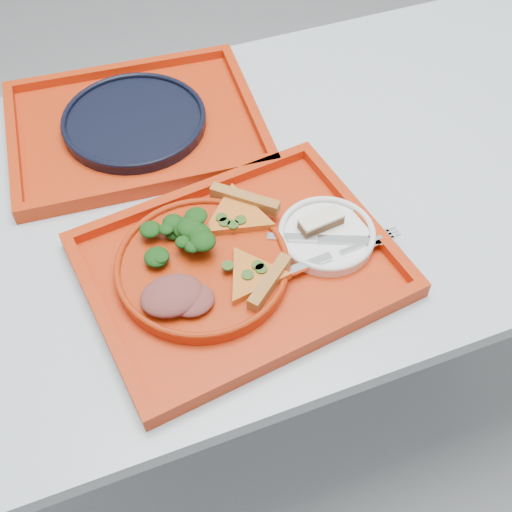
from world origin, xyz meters
name	(u,v)px	position (x,y,z in m)	size (l,w,h in m)	color
ground	(285,375)	(0.00, 0.00, 0.00)	(10.00, 10.00, 0.00)	#919398
table	(298,202)	(0.00, 0.00, 0.68)	(1.60, 0.80, 0.75)	#B0BBC6
tray_main	(239,268)	(-0.17, -0.16, 0.76)	(0.45, 0.35, 0.01)	#B52909
tray_far	(136,128)	(-0.24, 0.21, 0.76)	(0.45, 0.35, 0.01)	#B52909
dinner_plate	(203,268)	(-0.23, -0.15, 0.77)	(0.26, 0.26, 0.02)	#A9290B
side_plate	(326,237)	(-0.03, -0.16, 0.77)	(0.15, 0.15, 0.01)	white
navy_plate	(134,122)	(-0.24, 0.21, 0.77)	(0.26, 0.26, 0.02)	black
pizza_slice_a	(253,274)	(-0.17, -0.20, 0.79)	(0.11, 0.10, 0.02)	orange
pizza_slice_b	(237,213)	(-0.15, -0.08, 0.79)	(0.13, 0.11, 0.02)	orange
salad_heap	(173,233)	(-0.25, -0.10, 0.80)	(0.10, 0.09, 0.05)	black
meat_portion	(172,295)	(-0.29, -0.20, 0.79)	(0.09, 0.07, 0.03)	brown
dessert_bar	(321,221)	(-0.03, -0.14, 0.79)	(0.07, 0.04, 0.02)	#502D1A
knife	(327,239)	(-0.03, -0.17, 0.78)	(0.18, 0.02, 0.01)	silver
fork	(339,253)	(-0.03, -0.21, 0.78)	(0.18, 0.02, 0.01)	silver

